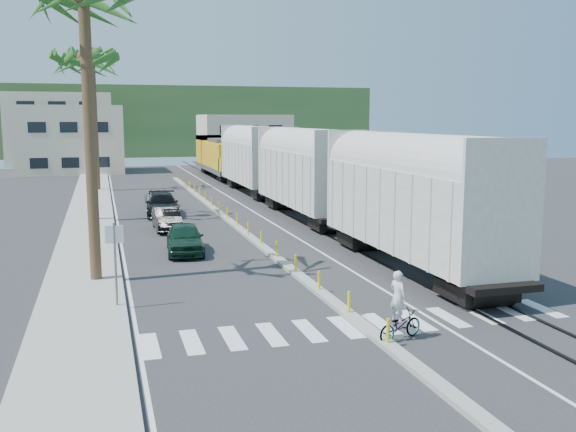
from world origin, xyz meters
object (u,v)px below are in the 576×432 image
at_px(street_sign, 115,253).
at_px(cyclist, 400,319).
at_px(car_lead, 185,238).
at_px(car_second, 167,219).

bearing_deg(street_sign, cyclist, -34.86).
bearing_deg(car_lead, street_sign, -106.94).
height_order(car_second, cyclist, cyclist).
xyz_separation_m(car_second, cyclist, (4.68, -20.95, -0.03)).
bearing_deg(car_lead, cyclist, -67.79).
xyz_separation_m(car_lead, car_second, (-0.19, 6.81, -0.06)).
relative_size(street_sign, car_lead, 0.68).
bearing_deg(car_second, street_sign, -102.52).
bearing_deg(cyclist, car_second, -9.13).
height_order(car_lead, cyclist, cyclist).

